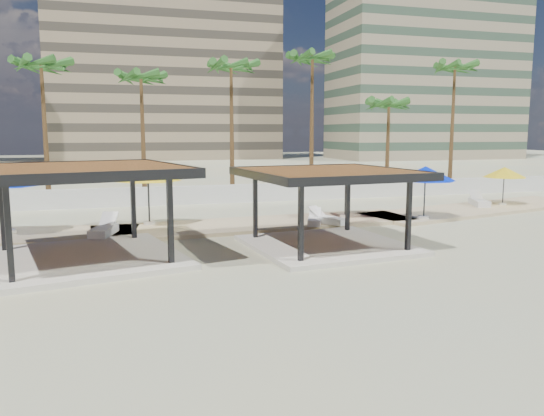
{
  "coord_description": "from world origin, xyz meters",
  "views": [
    {
      "loc": [
        -4.78,
        -18.06,
        4.62
      ],
      "look_at": [
        1.55,
        3.52,
        1.4
      ],
      "focal_mm": 35.0,
      "sensor_mm": 36.0,
      "label": 1
    }
  ],
  "objects": [
    {
      "name": "palm_c",
      "position": [
        -9.0,
        18.1,
        8.38
      ],
      "size": [
        3.0,
        3.0,
        9.56
      ],
      "color": "brown",
      "rests_on": "ground"
    },
    {
      "name": "umbrella_d",
      "position": [
        10.45,
        5.8,
        2.51
      ],
      "size": [
        3.85,
        3.85,
        2.71
      ],
      "rotation": [
        0.0,
        0.0,
        0.32
      ],
      "color": "beige",
      "rests_on": "promenade"
    },
    {
      "name": "ground",
      "position": [
        0.0,
        0.0,
        0.0
      ],
      "size": [
        200.0,
        200.0,
        0.0
      ],
      "primitive_type": "plane",
      "color": "tan",
      "rests_on": "ground"
    },
    {
      "name": "lounger_c",
      "position": [
        5.1,
        5.84,
        0.37
      ],
      "size": [
        1.61,
        2.09,
        0.77
      ],
      "rotation": [
        0.0,
        0.0,
        2.11
      ],
      "color": "silver",
      "rests_on": "promenade"
    },
    {
      "name": "pavilion_west",
      "position": [
        -6.04,
        1.79,
        2.06
      ],
      "size": [
        8.13,
        8.13,
        3.46
      ],
      "rotation": [
        0.0,
        0.0,
        0.22
      ],
      "color": "beige",
      "rests_on": "ground"
    },
    {
      "name": "promenade",
      "position": [
        2.0,
        7.67,
        0.06
      ],
      "size": [
        44.45,
        7.97,
        0.24
      ],
      "color": "#C6B284",
      "rests_on": "ground"
    },
    {
      "name": "lounger_b",
      "position": [
        4.4,
        5.84,
        0.35
      ],
      "size": [
        1.27,
        1.95,
        0.7
      ],
      "rotation": [
        0.0,
        0.0,
        1.17
      ],
      "color": "silver",
      "rests_on": "promenade"
    },
    {
      "name": "umbrella_f",
      "position": [
        -9.5,
        7.48,
        2.69
      ],
      "size": [
        4.05,
        4.05,
        2.92
      ],
      "rotation": [
        0.0,
        0.0,
        -0.27
      ],
      "color": "beige",
      "rests_on": "promenade"
    },
    {
      "name": "palm_e",
      "position": [
        3.0,
        18.4,
        8.71
      ],
      "size": [
        3.0,
        3.0,
        9.91
      ],
      "color": "brown",
      "rests_on": "ground"
    },
    {
      "name": "pavilion_central",
      "position": [
        3.26,
        1.44,
        1.89
      ],
      "size": [
        6.84,
        6.84,
        3.16
      ],
      "rotation": [
        0.0,
        0.0,
        0.1
      ],
      "color": "beige",
      "rests_on": "ground"
    },
    {
      "name": "palm_d",
      "position": [
        -3.0,
        18.9,
        7.91
      ],
      "size": [
        3.0,
        3.0,
        9.06
      ],
      "color": "brown",
      "rests_on": "ground"
    },
    {
      "name": "umbrella_e",
      "position": [
        18.06,
        9.08,
        2.18
      ],
      "size": [
        3.4,
        3.4,
        2.33
      ],
      "rotation": [
        0.0,
        0.0,
        -0.38
      ],
      "color": "beige",
      "rests_on": "promenade"
    },
    {
      "name": "lounger_d",
      "position": [
        16.47,
        9.25,
        0.39
      ],
      "size": [
        1.51,
        2.39,
        0.86
      ],
      "rotation": [
        0.0,
        0.0,
        1.2
      ],
      "color": "silver",
      "rests_on": "promenade"
    },
    {
      "name": "palm_g",
      "position": [
        15.0,
        18.2,
        6.48
      ],
      "size": [
        3.0,
        3.0,
        7.54
      ],
      "color": "brown",
      "rests_on": "ground"
    },
    {
      "name": "palm_f",
      "position": [
        9.0,
        18.6,
        9.47
      ],
      "size": [
        3.0,
        3.0,
        10.72
      ],
      "color": "brown",
      "rests_on": "ground"
    },
    {
      "name": "umbrella_c",
      "position": [
        6.73,
        7.44,
        2.44
      ],
      "size": [
        3.56,
        3.56,
        2.63
      ],
      "rotation": [
        0.0,
        0.0,
        0.23
      ],
      "color": "beige",
      "rests_on": "promenade"
    },
    {
      "name": "lounger_a",
      "position": [
        -5.42,
        5.85,
        0.39
      ],
      "size": [
        1.31,
        2.39,
        0.86
      ],
      "rotation": [
        0.0,
        0.0,
        1.3
      ],
      "color": "silver",
      "rests_on": "promenade"
    },
    {
      "name": "building_east",
      "position": [
        48.0,
        66.0,
        17.27
      ],
      "size": [
        32.0,
        15.0,
        36.4
      ],
      "color": "gray",
      "rests_on": "ground"
    },
    {
      "name": "palm_h",
      "position": [
        21.0,
        18.8,
        9.26
      ],
      "size": [
        3.0,
        3.0,
        10.5
      ],
      "color": "brown",
      "rests_on": "ground"
    },
    {
      "name": "building_mid",
      "position": [
        4.0,
        78.0,
        14.27
      ],
      "size": [
        38.0,
        16.0,
        30.4
      ],
      "color": "#847259",
      "rests_on": "ground"
    },
    {
      "name": "boundary_wall",
      "position": [
        0.0,
        16.0,
        0.6
      ],
      "size": [
        56.0,
        0.3,
        1.2
      ],
      "primitive_type": "cube",
      "color": "silver",
      "rests_on": "ground"
    },
    {
      "name": "umbrella_b",
      "position": [
        -3.35,
        8.03,
        2.7
      ],
      "size": [
        4.33,
        4.33,
        2.94
      ],
      "rotation": [
        0.0,
        0.0,
        -0.4
      ],
      "color": "beige",
      "rests_on": "promenade"
    }
  ]
}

